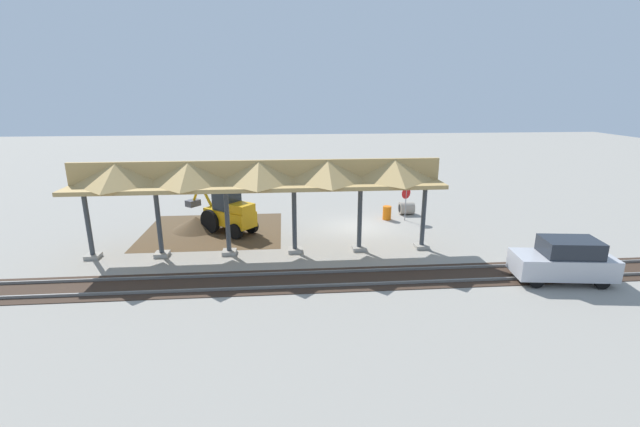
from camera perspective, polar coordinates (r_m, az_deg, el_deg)
ground_plane at (r=26.83m, az=5.25°, el=-1.83°), size 120.00×120.00×0.00m
dirt_work_zone at (r=26.85m, az=-14.00°, el=-2.23°), size 8.18×7.00×0.01m
platform_canopy at (r=21.62m, az=-8.10°, el=5.13°), size 18.32×3.20×4.90m
rail_tracks at (r=19.91m, az=9.04°, el=-8.40°), size 60.00×2.58×0.15m
stop_sign at (r=28.27m, az=11.39°, el=2.20°), size 0.67×0.41×2.22m
backhoe at (r=26.05m, az=-12.17°, el=0.23°), size 4.74×4.23×2.82m
dirt_mound at (r=27.42m, az=-16.13°, el=-2.01°), size 5.86×5.86×1.58m
concrete_pipe at (r=30.01m, az=11.45°, el=0.71°), size 0.99×0.87×0.87m
distant_parked_car at (r=21.85m, az=29.80°, el=-5.46°), size 4.39×2.27×1.98m
traffic_barrel at (r=28.55m, az=8.92°, el=0.09°), size 0.56×0.56×0.90m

